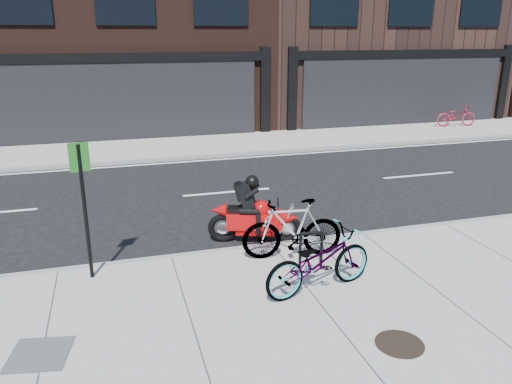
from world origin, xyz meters
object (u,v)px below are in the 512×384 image
object	(u,v)px
bike_rack	(311,248)
manhole_cover	(400,344)
bicycle_rear	(292,229)
motorcycle	(259,215)
bicycle_front	(319,261)
bicycle_far	(456,116)
sign_post	(84,200)
utility_grate	(39,354)

from	to	relation	value
bike_rack	manhole_cover	xyz separation A→B (m)	(0.31, -2.41, -0.42)
bicycle_rear	motorcycle	size ratio (longest dim) A/B	1.00
bicycle_front	motorcycle	world-z (taller)	motorcycle
motorcycle	bicycle_far	size ratio (longest dim) A/B	1.03
manhole_cover	sign_post	size ratio (longest dim) A/B	0.28
sign_post	bicycle_front	bearing A→B (deg)	-34.38
sign_post	bicycle_rear	bearing A→B (deg)	-14.35
bike_rack	sign_post	world-z (taller)	sign_post
bicycle_front	bicycle_far	bearing A→B (deg)	-56.91
bicycle_far	utility_grate	xyz separation A→B (m)	(-16.03, -12.70, -0.47)
manhole_cover	sign_post	bearing A→B (deg)	141.32
bicycle_front	motorcycle	distance (m)	2.47
motorcycle	manhole_cover	world-z (taller)	motorcycle
bicycle_rear	utility_grate	distance (m)	4.65
motorcycle	utility_grate	size ratio (longest dim) A/B	2.50
manhole_cover	utility_grate	bearing A→B (deg)	166.36
bicycle_rear	utility_grate	xyz separation A→B (m)	(-4.21, -1.89, -0.56)
bike_rack	sign_post	distance (m)	3.92
manhole_cover	bicycle_far	bearing A→B (deg)	50.54
bike_rack	motorcycle	world-z (taller)	motorcycle
bicycle_rear	motorcycle	xyz separation A→B (m)	(-0.31, 1.13, -0.11)
manhole_cover	sign_post	distance (m)	5.34
bicycle_rear	sign_post	xyz separation A→B (m)	(-3.59, 0.20, 0.85)
bike_rack	utility_grate	world-z (taller)	bike_rack
bicycle_rear	sign_post	size ratio (longest dim) A/B	0.80
bicycle_rear	motorcycle	world-z (taller)	motorcycle
manhole_cover	motorcycle	bearing A→B (deg)	100.24
bicycle_front	sign_post	distance (m)	3.96
bike_rack	bicycle_rear	size ratio (longest dim) A/B	0.39
motorcycle	manhole_cover	size ratio (longest dim) A/B	2.84
motorcycle	sign_post	xyz separation A→B (m)	(-3.27, -0.93, 0.95)
bicycle_front	bicycle_far	xyz separation A→B (m)	(11.86, 12.13, -0.04)
bicycle_far	manhole_cover	size ratio (longest dim) A/B	2.76
bicycle_rear	manhole_cover	world-z (taller)	bicycle_rear
utility_grate	bicycle_front	bearing A→B (deg)	7.76
bicycle_front	motorcycle	size ratio (longest dim) A/B	1.06
bike_rack	bicycle_front	distance (m)	0.73
bike_rack	bicycle_front	world-z (taller)	bicycle_front
motorcycle	manhole_cover	xyz separation A→B (m)	(0.75, -4.15, -0.45)
bicycle_front	manhole_cover	world-z (taller)	bicycle_front
bicycle_far	manhole_cover	xyz separation A→B (m)	(-11.39, -13.83, -0.47)
bike_rack	sign_post	xyz separation A→B (m)	(-3.71, 0.81, 0.98)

